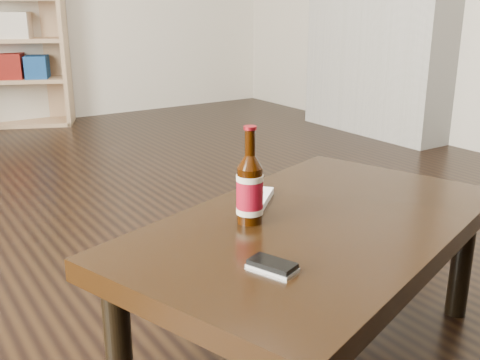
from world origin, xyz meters
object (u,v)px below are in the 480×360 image
coffee_table (316,239)px  phone (272,266)px  bookshelf (17,36)px  remote (259,200)px  beer_bottle (250,189)px

coffee_table → phone: size_ratio=10.64×
bookshelf → coffee_table: bearing=-67.9°
bookshelf → remote: size_ratio=8.02×
beer_bottle → remote: (0.10, 0.10, -0.08)m
coffee_table → bookshelf: bearing=88.1°
bookshelf → phone: (-0.39, -3.87, -0.27)m
phone → remote: remote is taller
bookshelf → remote: (-0.18, -3.52, -0.27)m
coffee_table → beer_bottle: 0.23m
bookshelf → beer_bottle: bearing=-70.5°
phone → remote: (0.22, 0.35, 0.00)m
bookshelf → coffee_table: 3.73m
beer_bottle → phone: size_ratio=2.15×
coffee_table → beer_bottle: beer_bottle is taller
beer_bottle → remote: beer_bottle is taller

